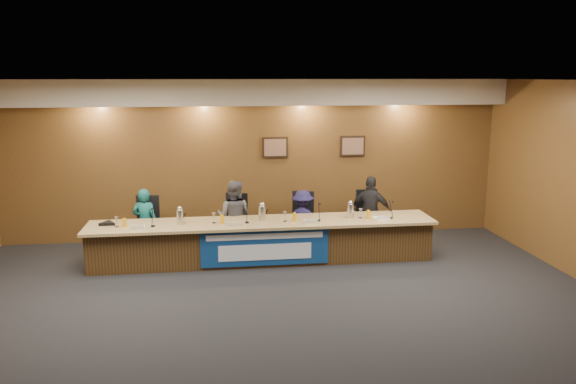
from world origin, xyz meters
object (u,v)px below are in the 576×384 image
object	(u,v)px
panelist_c	(303,220)
office_chair_d	(369,221)
panelist_a	(145,223)
speakerphone	(108,223)
panelist_b	(234,217)
carafe_right	(350,211)
office_chair_c	(302,224)
panelist_d	(371,212)
carafe_left	(180,217)
dais_body	(263,242)
banner	(265,247)
office_chair_a	(146,229)
office_chair_b	(234,226)
carafe_mid	(262,213)

from	to	relation	value
panelist_c	office_chair_d	xyz separation A→B (m)	(1.32, 0.10, -0.10)
panelist_a	office_chair_d	distance (m)	4.25
speakerphone	office_chair_d	bearing A→B (deg)	7.34
panelist_c	panelist_b	bearing A→B (deg)	19.52
panelist_b	carafe_right	size ratio (longest dim) A/B	5.45
office_chair_c	panelist_d	bearing A→B (deg)	10.11
panelist_a	carafe_left	size ratio (longest dim) A/B	4.99
office_chair_d	office_chair_c	bearing A→B (deg)	179.25
carafe_left	dais_body	bearing A→B (deg)	2.23
panelist_a	panelist_d	distance (m)	4.24
banner	office_chair_d	bearing A→B (deg)	27.08
banner	speakerphone	bearing A→B (deg)	169.96
panelist_c	office_chair_a	distance (m)	2.92
dais_body	office_chair_b	xyz separation A→B (m)	(-0.48, 0.68, 0.13)
carafe_mid	speakerphone	world-z (taller)	carafe_mid
panelist_b	carafe_mid	world-z (taller)	panelist_b
office_chair_c	carafe_right	bearing A→B (deg)	-27.30
dais_body	panelist_b	distance (m)	0.83
banner	carafe_right	xyz separation A→B (m)	(1.58, 0.41, 0.50)
panelist_a	panelist_d	size ratio (longest dim) A/B	0.91
panelist_a	office_chair_b	xyz separation A→B (m)	(1.62, 0.10, -0.15)
office_chair_c	office_chair_d	distance (m)	1.32
office_chair_a	carafe_right	distance (m)	3.78
carafe_left	carafe_right	bearing A→B (deg)	0.88
office_chair_a	office_chair_b	size ratio (longest dim) A/B	1.00
office_chair_a	carafe_right	size ratio (longest dim) A/B	1.90
carafe_mid	speakerphone	xyz separation A→B (m)	(-2.67, 0.03, -0.10)
panelist_d	carafe_mid	bearing A→B (deg)	39.13
office_chair_a	carafe_left	size ratio (longest dim) A/B	1.89
office_chair_a	office_chair_d	world-z (taller)	same
panelist_c	office_chair_b	xyz separation A→B (m)	(-1.30, 0.10, -0.10)
banner	office_chair_b	world-z (taller)	banner
office_chair_a	office_chair_c	bearing A→B (deg)	6.97
dais_body	office_chair_c	world-z (taller)	dais_body
carafe_mid	carafe_right	xyz separation A→B (m)	(1.59, -0.04, -0.00)
panelist_a	panelist_b	xyz separation A→B (m)	(1.62, 0.00, 0.05)
panelist_c	carafe_left	xyz separation A→B (m)	(-2.25, -0.63, 0.30)
dais_body	carafe_right	world-z (taller)	carafe_right
carafe_left	carafe_mid	world-z (taller)	same
office_chair_b	panelist_c	bearing A→B (deg)	13.66
banner	panelist_d	bearing A→B (deg)	24.92
panelist_d	office_chair_d	bearing A→B (deg)	-65.26
banner	office_chair_c	xyz separation A→B (m)	(0.81, 1.09, 0.10)
carafe_left	office_chair_c	bearing A→B (deg)	18.07
carafe_left	office_chair_b	bearing A→B (deg)	37.68
carafe_left	carafe_mid	bearing A→B (deg)	3.36
panelist_a	carafe_left	xyz separation A→B (m)	(0.67, -0.63, 0.24)
office_chair_a	banner	bearing A→B (deg)	-20.44
dais_body	panelist_d	xyz separation A→B (m)	(2.14, 0.58, 0.34)
carafe_left	speakerphone	bearing A→B (deg)	174.73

